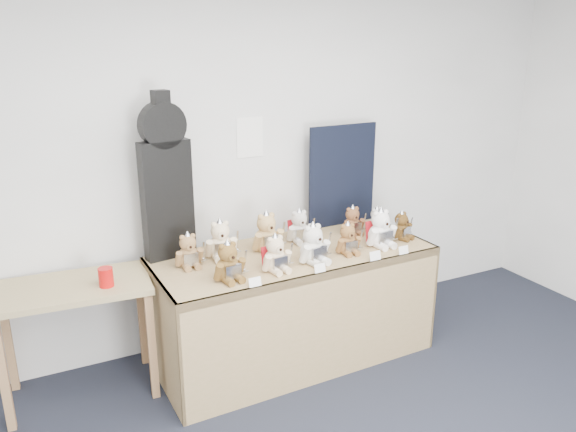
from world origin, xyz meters
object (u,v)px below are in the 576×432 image
side_table (74,303)px  teddy_front_end (402,227)px  teddy_back_centre_right (299,228)px  teddy_back_end (377,221)px  teddy_front_far_right (381,230)px  guitar_case (166,179)px  display_table (299,279)px  teddy_front_centre (313,245)px  teddy_front_far_left (229,263)px  teddy_back_far_left (189,252)px  teddy_back_centre_left (267,234)px  red_cup (106,277)px  teddy_back_right (353,222)px  teddy_front_left (276,255)px  teddy_front_right (348,240)px  teddy_back_left (221,241)px

side_table → teddy_front_end: 2.37m
teddy_front_end → teddy_back_centre_right: teddy_back_centre_right is taller
teddy_back_end → teddy_front_far_right: bearing=-127.0°
side_table → guitar_case: bearing=13.3°
display_table → teddy_front_centre: size_ratio=6.52×
teddy_front_far_left → teddy_back_far_left: teddy_front_far_left is taller
teddy_back_centre_left → teddy_back_centre_right: teddy_back_centre_left is taller
side_table → teddy_front_end: (2.33, -0.32, 0.26)m
red_cup → teddy_back_right: bearing=1.6°
teddy_front_far_right → display_table: bearing=169.1°
teddy_front_far_right → teddy_front_end: teddy_front_far_right is taller
teddy_front_left → teddy_back_right: teddy_front_left is taller
guitar_case → teddy_front_far_left: bearing=-78.0°
teddy_front_far_right → teddy_back_centre_right: teddy_front_far_right is taller
teddy_front_far_left → teddy_front_right: bearing=-5.3°
teddy_front_far_left → teddy_back_left: bearing=68.2°
teddy_back_left → display_table: bearing=-15.7°
teddy_back_centre_left → display_table: bearing=-55.6°
display_table → teddy_front_left: bearing=-149.8°
guitar_case → teddy_front_centre: 1.09m
teddy_front_left → teddy_back_far_left: 0.58m
teddy_front_far_left → teddy_back_centre_right: teddy_front_far_left is taller
teddy_front_far_left → teddy_back_end: 1.41m
display_table → teddy_back_right: 0.68m
teddy_front_left → teddy_back_centre_right: 0.58m
red_cup → teddy_back_right: teddy_back_right is taller
teddy_back_centre_right → side_table: bearing=-177.0°
display_table → side_table: (-1.48, 0.29, 0.01)m
side_table → teddy_back_end: bearing=1.7°
display_table → teddy_back_left: (-0.50, 0.21, 0.30)m
side_table → teddy_back_end: (2.26, -0.10, 0.25)m
teddy_back_centre_left → teddy_back_far_left: teddy_back_centre_left is taller
teddy_back_centre_right → teddy_front_far_left: bearing=-145.7°
teddy_front_right → teddy_front_left: bearing=-171.7°
teddy_front_right → teddy_back_far_left: (-1.08, 0.26, 0.00)m
red_cup → teddy_back_centre_right: 1.42m
teddy_front_far_left → teddy_back_centre_right: bearing=21.4°
teddy_front_far_left → teddy_back_left: (0.09, 0.38, 0.01)m
teddy_front_far_left → teddy_back_right: teddy_front_far_left is taller
teddy_back_centre_right → red_cup: bearing=-172.4°
guitar_case → teddy_front_end: bearing=-23.9°
teddy_front_left → teddy_back_end: (1.04, 0.35, -0.02)m
teddy_front_left → teddy_front_far_right: 0.88m
guitar_case → teddy_back_centre_left: 0.80m
teddy_front_left → teddy_back_end: 1.10m
side_table → teddy_front_left: size_ratio=3.58×
teddy_back_centre_left → teddy_back_centre_right: size_ratio=1.15×
teddy_front_left → teddy_front_right: teddy_front_left is taller
red_cup → teddy_front_right: 1.64m
side_table → teddy_front_far_right: size_ratio=3.16×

